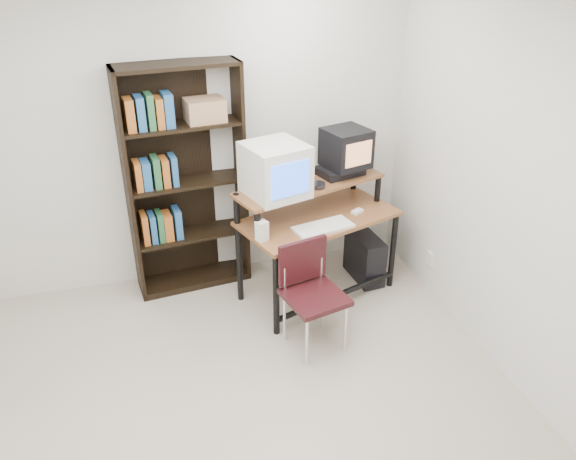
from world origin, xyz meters
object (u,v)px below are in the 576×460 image
object	(u,v)px
school_chair	(310,285)
pc_tower	(365,257)
bookshelf	(184,179)
computer_desk	(317,220)
crt_monitor	(275,170)
crt_tv	(346,148)

from	to	relation	value
school_chair	pc_tower	bearing A→B (deg)	30.58
school_chair	bookshelf	distance (m)	1.42
computer_desk	school_chair	world-z (taller)	computer_desk
computer_desk	school_chair	distance (m)	0.71
computer_desk	pc_tower	size ratio (longest dim) A/B	3.15
crt_monitor	school_chair	distance (m)	0.92
computer_desk	crt_tv	xyz separation A→B (m)	(0.31, 0.22, 0.51)
crt_monitor	crt_tv	bearing A→B (deg)	2.48
computer_desk	bookshelf	size ratio (longest dim) A/B	0.74
crt_tv	school_chair	world-z (taller)	crt_tv
computer_desk	crt_tv	distance (m)	0.64
crt_tv	bookshelf	world-z (taller)	bookshelf
crt_tv	bookshelf	xyz separation A→B (m)	(-1.32, 0.26, -0.23)
pc_tower	bookshelf	size ratio (longest dim) A/B	0.23
crt_monitor	crt_tv	xyz separation A→B (m)	(0.67, 0.23, 0.03)
pc_tower	crt_tv	bearing A→B (deg)	139.04
crt_tv	pc_tower	bearing A→B (deg)	-52.42
crt_monitor	school_chair	xyz separation A→B (m)	(0.09, -0.62, -0.67)
crt_monitor	bookshelf	world-z (taller)	bookshelf
pc_tower	bookshelf	xyz separation A→B (m)	(-1.49, 0.39, 0.77)
crt_monitor	pc_tower	xyz separation A→B (m)	(0.84, 0.10, -0.97)
pc_tower	school_chair	world-z (taller)	school_chair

